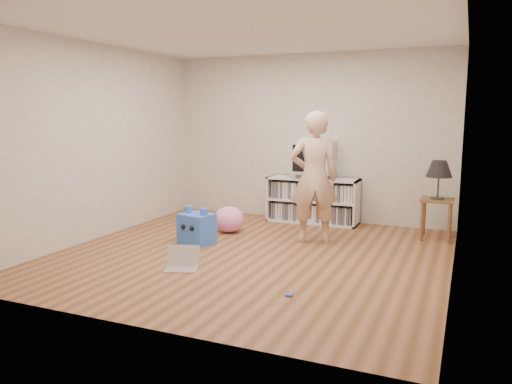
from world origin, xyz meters
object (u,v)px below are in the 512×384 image
object	(u,v)px
table_lamp	(439,170)
person	(314,178)
crt_tv	(314,157)
plush_pink	(229,219)
dvd_deck	(313,175)
plush_blue	(197,228)
side_table	(437,209)
laptop	(182,262)
media_unit	(313,200)

from	to	relation	value
table_lamp	person	size ratio (longest dim) A/B	0.30
crt_tv	plush_pink	bearing A→B (deg)	-129.66
crt_tv	table_lamp	size ratio (longest dim) A/B	1.17
dvd_deck	plush_blue	bearing A→B (deg)	-119.08
side_table	dvd_deck	bearing A→B (deg)	168.59
person	plush_pink	xyz separation A→B (m)	(-1.26, 0.06, -0.67)
laptop	plush_pink	distance (m)	1.75
plush_blue	table_lamp	bearing A→B (deg)	40.89
media_unit	table_lamp	distance (m)	1.96
crt_tv	person	world-z (taller)	person
crt_tv	side_table	world-z (taller)	crt_tv
media_unit	laptop	xyz separation A→B (m)	(-0.63, -2.84, -0.28)
dvd_deck	side_table	bearing A→B (deg)	-11.41
plush_blue	side_table	bearing A→B (deg)	40.89
table_lamp	laptop	size ratio (longest dim) A/B	1.22
side_table	person	size ratio (longest dim) A/B	0.32
laptop	table_lamp	bearing A→B (deg)	25.72
dvd_deck	person	xyz separation A→B (m)	(0.35, -1.16, 0.12)
plush_pink	plush_blue	bearing A→B (deg)	-98.55
side_table	table_lamp	bearing A→B (deg)	0.00
media_unit	side_table	bearing A→B (deg)	-11.88
table_lamp	plush_blue	xyz separation A→B (m)	(-2.85, -1.46, -0.74)
side_table	person	xyz separation A→B (m)	(-1.48, -0.79, 0.44)
side_table	table_lamp	distance (m)	0.53
media_unit	laptop	world-z (taller)	media_unit
crt_tv	plush_pink	distance (m)	1.65
laptop	plush_pink	world-z (taller)	plush_pink
media_unit	dvd_deck	bearing A→B (deg)	-90.00
plush_blue	crt_tv	bearing A→B (deg)	74.62
dvd_deck	crt_tv	world-z (taller)	crt_tv
table_lamp	laptop	xyz separation A→B (m)	(-2.46, -2.45, -0.88)
media_unit	plush_pink	world-z (taller)	media_unit
side_table	plush_pink	world-z (taller)	side_table
media_unit	crt_tv	bearing A→B (deg)	-90.00
side_table	crt_tv	bearing A→B (deg)	168.69
dvd_deck	table_lamp	bearing A→B (deg)	-11.41
dvd_deck	table_lamp	xyz separation A→B (m)	(1.83, -0.37, 0.21)
dvd_deck	side_table	size ratio (longest dim) A/B	0.82
media_unit	plush_pink	size ratio (longest dim) A/B	3.21
table_lamp	media_unit	bearing A→B (deg)	168.12
dvd_deck	laptop	size ratio (longest dim) A/B	1.06
table_lamp	person	distance (m)	1.68
plush_pink	crt_tv	bearing A→B (deg)	50.34
media_unit	plush_blue	distance (m)	2.11
person	table_lamp	bearing A→B (deg)	-172.51
crt_tv	table_lamp	xyz separation A→B (m)	(1.83, -0.37, -0.08)
media_unit	table_lamp	xyz separation A→B (m)	(1.83, -0.39, 0.59)
crt_tv	laptop	size ratio (longest dim) A/B	1.42
dvd_deck	table_lamp	world-z (taller)	table_lamp
dvd_deck	person	world-z (taller)	person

